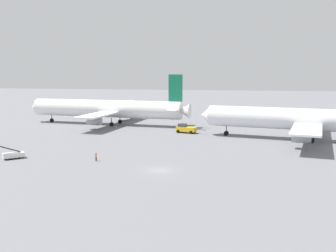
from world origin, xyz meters
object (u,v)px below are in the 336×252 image
airliner_being_pushed (301,120)px  ground_crew_ramp_agent_by_cones (96,157)px  airliner_at_gate_left (107,109)px  gse_belt_loader_portside (13,155)px  jet_bridge (129,106)px  pushback_tug (186,129)px

airliner_being_pushed → ground_crew_ramp_agent_by_cones: (-42.64, -31.59, -4.41)m
airliner_being_pushed → ground_crew_ramp_agent_by_cones: size_ratio=31.38×
airliner_at_gate_left → gse_belt_loader_portside: bearing=-91.5°
gse_belt_loader_portside → ground_crew_ramp_agent_by_cones: gse_belt_loader_portside is taller
jet_bridge → ground_crew_ramp_agent_by_cones: bearing=-78.5°
airliner_being_pushed → gse_belt_loader_portside: size_ratio=11.67×
airliner_at_gate_left → ground_crew_ramp_agent_by_cones: airliner_at_gate_left is taller
jet_bridge → airliner_at_gate_left: bearing=-90.4°
gse_belt_loader_portside → ground_crew_ramp_agent_by_cones: bearing=4.0°
airliner_at_gate_left → pushback_tug: size_ratio=6.46×
pushback_tug → airliner_at_gate_left: bearing=155.5°
airliner_at_gate_left → jet_bridge: (0.20, 25.63, -1.25)m
gse_belt_loader_portside → ground_crew_ramp_agent_by_cones: 17.06m
airliner_at_gate_left → gse_belt_loader_portside: size_ratio=12.77×
gse_belt_loader_portside → airliner_being_pushed: bearing=28.8°
gse_belt_loader_portside → jet_bridge: jet_bridge is taller
airliner_at_gate_left → gse_belt_loader_portside: 52.01m
airliner_being_pushed → jet_bridge: bearing=142.5°
pushback_tug → gse_belt_loader_portside: bearing=-127.0°
airliner_at_gate_left → ground_crew_ramp_agent_by_cones: 53.16m
gse_belt_loader_portside → ground_crew_ramp_agent_by_cones: (17.02, 1.19, 0.04)m
ground_crew_ramp_agent_by_cones → jet_bridge: 77.86m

